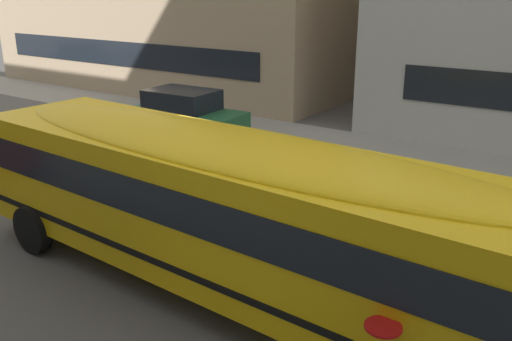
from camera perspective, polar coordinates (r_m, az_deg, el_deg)
ground_plane at (r=11.11m, az=-0.11°, el=-6.89°), size 400.00×400.00×0.00m
sidewalk_far at (r=17.13m, az=13.85°, el=1.92°), size 120.00×3.00×0.01m
lane_centreline at (r=11.11m, az=-0.11°, el=-6.88°), size 110.00×0.16×0.01m
school_bus at (r=8.45m, az=-1.76°, el=-3.73°), size 11.94×3.09×2.65m
parked_car_green_far_corner at (r=17.95m, az=-7.43°, el=5.84°), size 3.97×2.03×1.64m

